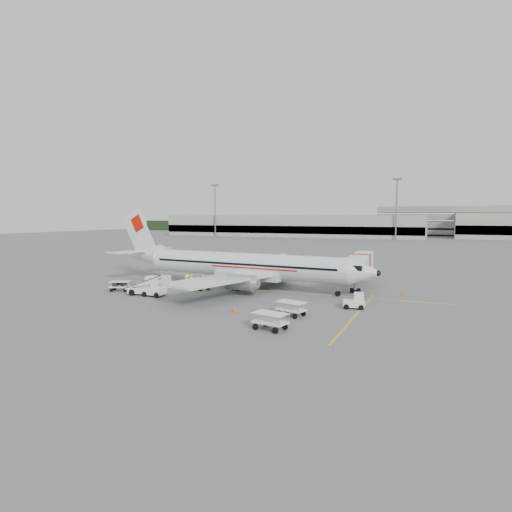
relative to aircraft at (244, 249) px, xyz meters
The scene contains 25 objects.
ground 4.92m from the aircraft, 39.56° to the right, with size 360.00×360.00×0.00m, color #56595B.
stripe_lead 4.91m from the aircraft, 39.56° to the right, with size 44.00×0.20×0.01m, color yellow.
stripe_cross 18.06m from the aircraft, 30.49° to the right, with size 0.20×20.00×0.01m, color yellow.
terminal_west 134.91m from the aircraft, 106.79° to the left, with size 110.00×22.00×9.00m, color gray, non-canonical shape.
parking_garage 161.29m from the aircraft, 80.71° to the left, with size 62.00×24.00×14.00m, color slate, non-canonical shape.
treeline 174.17m from the aircraft, 89.66° to the left, with size 300.00×3.00×6.00m, color black, non-canonical shape.
mast_west 136.10m from the aircraft, 120.49° to the left, with size 3.20×1.20×22.00m, color slate, non-canonical shape.
mast_center 117.48m from the aircraft, 87.06° to the left, with size 3.20×1.20×22.00m, color slate, non-canonical shape.
aircraft is the anchor object (origin of this frame).
jet_bridge 14.76m from the aircraft, 30.16° to the left, with size 2.82×15.06×3.95m, color white, non-canonical shape.
belt_loader 11.98m from the aircraft, 132.60° to the right, with size 5.29×1.98×2.86m, color white, non-canonical shape.
tug_fore 16.23m from the aircraft, 24.31° to the right, with size 1.96×1.12×1.51m, color white, non-canonical shape.
tug_mid 11.73m from the aircraft, 126.75° to the right, with size 2.26×1.30×1.75m, color white, non-canonical shape.
tug_aft 11.98m from the aircraft, 146.67° to the right, with size 2.24×1.28×1.73m, color white, non-canonical shape.
cart_loaded_a 6.78m from the aircraft, 144.03° to the right, with size 2.47×1.46×1.29m, color white, non-canonical shape.
cart_loaded_b 15.08m from the aircraft, 147.29° to the right, with size 2.23×1.32×1.16m, color white, non-canonical shape.
cart_empty_a 19.79m from the aircraft, 59.06° to the right, with size 2.58×1.52×1.34m, color white, non-canonical shape.
cart_empty_b 15.86m from the aircraft, 49.63° to the right, with size 2.47×1.46×1.29m, color white, non-canonical shape.
cone_nose 18.63m from the aircraft, ahead, with size 0.36×0.36×0.58m, color #ED4708.
cone_port 13.04m from the aircraft, 64.17° to the left, with size 0.35×0.35×0.57m, color #ED4708.
cone_stbd 14.14m from the aircraft, 68.74° to the right, with size 0.43×0.43×0.70m, color #ED4708.
crew_a 7.51m from the aircraft, 158.53° to the right, with size 0.59×0.39×1.61m, color #A0FB22.
crew_b 6.43m from the aircraft, 132.46° to the right, with size 0.90×0.70×1.85m, color #A0FB22.
crew_c 7.84m from the aircraft, 149.79° to the right, with size 1.13×0.65×1.75m, color #A0FB22.
crew_d 8.06m from the aircraft, 134.28° to the right, with size 1.05×0.44×1.79m, color #A0FB22.
Camera 1 is at (20.67, -45.31, 8.60)m, focal length 30.00 mm.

